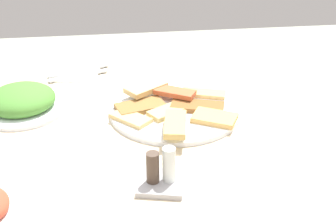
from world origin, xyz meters
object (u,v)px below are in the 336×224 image
at_px(paper_napkin, 78,74).
at_px(fork, 79,71).
at_px(salad_plate_greens, 21,101).
at_px(condiment_caddy, 161,175).
at_px(pide_platter, 174,109).
at_px(spoon, 78,75).
at_px(dining_table, 163,160).

distance_m(paper_napkin, fork, 0.02).
height_order(salad_plate_greens, condiment_caddy, condiment_caddy).
distance_m(pide_platter, paper_napkin, 0.38).
distance_m(salad_plate_greens, spoon, 0.23).
xyz_separation_m(dining_table, pide_platter, (-0.04, -0.08, 0.10)).
bearing_deg(condiment_caddy, spoon, -71.57).
xyz_separation_m(salad_plate_greens, paper_napkin, (-0.14, -0.21, -0.02)).
bearing_deg(spoon, condiment_caddy, 89.26).
bearing_deg(condiment_caddy, fork, -72.61).
bearing_deg(fork, condiment_caddy, 85.08).
relative_size(pide_platter, fork, 1.87).
bearing_deg(paper_napkin, salad_plate_greens, 56.65).
bearing_deg(salad_plate_greens, fork, -121.20).
relative_size(spoon, condiment_caddy, 1.65).
relative_size(salad_plate_greens, spoon, 1.34).
distance_m(pide_platter, fork, 0.39).
bearing_deg(spoon, salad_plate_greens, 35.05).
relative_size(fork, condiment_caddy, 1.77).
height_order(salad_plate_greens, spoon, salad_plate_greens).
height_order(fork, spoon, same).
bearing_deg(salad_plate_greens, spoon, -125.78).
xyz_separation_m(fork, condiment_caddy, (-0.19, 0.60, 0.02)).
height_order(spoon, condiment_caddy, condiment_caddy).
xyz_separation_m(salad_plate_greens, spoon, (-0.14, -0.19, -0.02)).
distance_m(paper_napkin, spoon, 0.02).
height_order(dining_table, spoon, spoon).
relative_size(dining_table, salad_plate_greens, 4.34).
distance_m(dining_table, condiment_caddy, 0.25).
height_order(dining_table, condiment_caddy, condiment_caddy).
distance_m(dining_table, paper_napkin, 0.43).
xyz_separation_m(paper_napkin, fork, (0.00, -0.02, 0.00)).
bearing_deg(paper_napkin, dining_table, 120.85).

